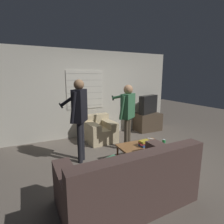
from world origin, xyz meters
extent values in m
plane|color=#665B51|center=(0.00, 0.00, 0.00)|extent=(16.00, 16.00, 0.00)
cube|color=#BCB7A8|center=(0.00, 2.03, 1.27)|extent=(5.20, 0.06, 2.55)
cube|color=beige|center=(-0.26, 1.99, 1.41)|extent=(1.09, 0.02, 1.12)
cube|color=gray|center=(-0.26, 1.98, 0.95)|extent=(1.07, 0.00, 0.01)
cube|color=gray|center=(-0.26, 1.98, 1.14)|extent=(1.07, 0.00, 0.01)
cube|color=gray|center=(-0.26, 1.98, 1.32)|extent=(1.07, 0.00, 0.01)
cube|color=gray|center=(-0.26, 1.98, 1.51)|extent=(1.07, 0.00, 0.01)
cube|color=gray|center=(-0.26, 1.98, 1.69)|extent=(1.07, 0.00, 0.01)
cube|color=gray|center=(-0.26, 1.98, 1.88)|extent=(1.07, 0.00, 0.01)
cube|color=#4C3833|center=(-0.59, -1.05, 0.22)|extent=(1.91, 1.03, 0.44)
cube|color=#4C3833|center=(-0.58, -1.43, 0.67)|extent=(1.88, 0.27, 0.46)
cube|color=#4C3833|center=(-1.41, -1.08, 0.54)|extent=(0.27, 0.97, 0.20)
cube|color=#4C3833|center=(0.23, -1.02, 0.54)|extent=(0.27, 0.97, 0.20)
cube|color=#38704C|center=(-0.92, -1.01, 0.54)|extent=(0.41, 0.32, 0.37)
cube|color=#C6B289|center=(-0.04, 1.38, 0.19)|extent=(0.82, 0.84, 0.38)
cube|color=#C6B289|center=(-0.06, 1.68, 0.55)|extent=(0.77, 0.25, 0.34)
cube|color=#C6B289|center=(0.22, 1.40, 0.47)|extent=(0.30, 0.80, 0.17)
cube|color=#C6B289|center=(-0.30, 1.37, 0.47)|extent=(0.30, 0.80, 0.17)
cube|color=brown|center=(0.27, -0.20, 0.38)|extent=(0.97, 0.58, 0.04)
cylinder|color=brown|center=(-0.17, 0.05, 0.18)|extent=(0.04, 0.04, 0.36)
cylinder|color=brown|center=(0.71, 0.05, 0.18)|extent=(0.04, 0.04, 0.36)
cylinder|color=brown|center=(-0.17, -0.45, 0.18)|extent=(0.04, 0.04, 0.36)
cylinder|color=brown|center=(0.71, -0.45, 0.18)|extent=(0.04, 0.04, 0.36)
cube|color=#4C3D2D|center=(1.79, 1.66, 0.29)|extent=(0.83, 0.56, 0.58)
cube|color=black|center=(1.79, 1.66, 0.88)|extent=(0.84, 0.49, 0.60)
cube|color=#3D4738|center=(1.75, 1.76, 0.88)|extent=(0.66, 0.27, 0.49)
cylinder|color=black|center=(-0.89, 0.37, 0.44)|extent=(0.10, 0.10, 0.88)
cylinder|color=black|center=(-0.81, 0.48, 0.44)|extent=(0.10, 0.10, 0.88)
cube|color=black|center=(-0.85, 0.43, 1.21)|extent=(0.39, 0.42, 0.66)
sphere|color=#846042|center=(-0.85, 0.43, 1.63)|extent=(0.21, 0.21, 0.21)
cylinder|color=black|center=(-1.01, 0.29, 1.20)|extent=(0.17, 0.15, 0.63)
cylinder|color=black|center=(-0.93, 0.75, 1.34)|extent=(0.49, 0.39, 0.41)
cube|color=black|center=(-1.14, 0.91, 1.16)|extent=(0.10, 0.09, 0.12)
cylinder|color=#4C4233|center=(0.31, 0.54, 0.40)|extent=(0.10, 0.10, 0.79)
cylinder|color=#4C4233|center=(0.44, 0.63, 0.40)|extent=(0.10, 0.10, 0.79)
cube|color=#336642|center=(0.38, 0.59, 1.09)|extent=(0.46, 0.40, 0.60)
sphere|color=#A87A56|center=(0.38, 0.59, 1.49)|extent=(0.22, 0.22, 0.22)
cylinder|color=#336642|center=(0.16, 0.49, 1.08)|extent=(0.15, 0.17, 0.57)
cylinder|color=#336642|center=(0.41, 0.94, 1.30)|extent=(0.38, 0.50, 0.20)
cube|color=black|center=(0.25, 1.17, 1.23)|extent=(0.06, 0.07, 0.13)
cube|color=#284C89|center=(0.29, -0.26, 0.42)|extent=(0.22, 0.18, 0.04)
cube|color=maroon|center=(0.29, -0.27, 0.46)|extent=(0.25, 0.18, 0.03)
cube|color=gold|center=(0.29, -0.25, 0.49)|extent=(0.22, 0.16, 0.04)
cylinder|color=#238E47|center=(0.67, -0.39, 0.46)|extent=(0.07, 0.07, 0.12)
cylinder|color=silver|center=(0.67, -0.39, 0.52)|extent=(0.06, 0.06, 0.00)
cube|color=white|center=(0.63, -0.01, 0.41)|extent=(0.12, 0.12, 0.02)
camera|label=1|loc=(-1.74, -3.01, 1.78)|focal=28.00mm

